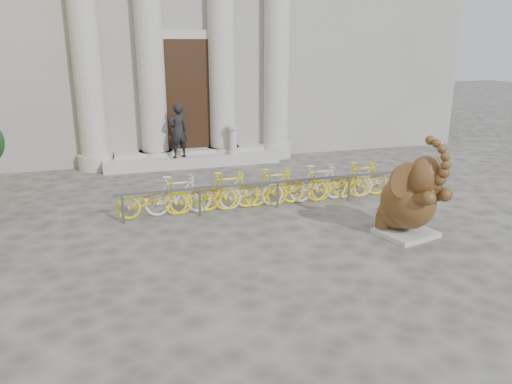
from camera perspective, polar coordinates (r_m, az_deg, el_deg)
name	(u,v)px	position (r m, az deg, el deg)	size (l,w,h in m)	color
ground	(289,284)	(8.95, 3.75, -10.44)	(80.00, 80.00, 0.00)	#474442
entrance_steps	(192,160)	(17.51, -7.28, 3.69)	(6.00, 1.20, 0.36)	#A8A59E
elephant_statue	(410,200)	(11.25, 17.19, -0.87)	(1.48, 1.78, 2.27)	#A8A59E
bike_rack	(274,187)	(12.93, 2.13, 0.61)	(8.09, 0.53, 1.00)	slate
pedestrian	(178,131)	(16.89, -8.91, 6.92)	(0.66, 0.44, 1.82)	black
balustrade_post	(233,141)	(17.38, -2.67, 5.82)	(0.40, 0.40, 0.97)	#A8A59E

